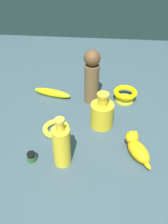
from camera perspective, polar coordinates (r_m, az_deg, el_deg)
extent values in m
plane|color=#384C56|center=(1.00, 0.00, -3.19)|extent=(2.00, 2.00, 0.00)
torus|color=yellow|center=(0.98, -6.71, -3.97)|extent=(0.11, 0.11, 0.02)
cylinder|color=gold|center=(0.97, 4.34, -0.69)|extent=(0.09, 0.09, 0.10)
cylinder|color=gold|center=(0.93, 4.54, 2.79)|extent=(0.04, 0.04, 0.04)
cylinder|color=gold|center=(0.92, 4.62, 4.10)|extent=(0.05, 0.05, 0.01)
cylinder|color=yellow|center=(0.81, -5.38, -8.31)|extent=(0.06, 0.06, 0.15)
cylinder|color=yellow|center=(0.75, -5.79, -3.39)|extent=(0.03, 0.03, 0.03)
cylinder|color=yellow|center=(0.73, -5.90, -2.07)|extent=(0.03, 0.03, 0.01)
ellipsoid|color=#F1B210|center=(0.88, 12.90, -9.15)|extent=(0.10, 0.13, 0.06)
sphere|color=#F1B210|center=(0.89, 11.42, -5.98)|extent=(0.05, 0.05, 0.05)
cone|color=#F1B210|center=(0.87, 10.84, -5.25)|extent=(0.02, 0.02, 0.02)
cone|color=#F1B210|center=(0.88, 12.32, -4.77)|extent=(0.02, 0.02, 0.02)
ellipsoid|color=#F1B210|center=(0.86, 14.68, -11.92)|extent=(0.04, 0.05, 0.02)
ellipsoid|color=#D3CC0D|center=(1.17, -7.64, 4.57)|extent=(0.19, 0.08, 0.04)
cylinder|color=#2B5F2C|center=(0.88, -12.43, -10.70)|extent=(0.03, 0.03, 0.02)
cylinder|color=yellow|center=(0.87, -12.51, -10.29)|extent=(0.03, 0.03, 0.00)
cylinder|color=black|center=(0.87, -12.58, -9.95)|extent=(0.03, 0.03, 0.01)
cylinder|color=brown|center=(1.09, 1.83, 6.74)|extent=(0.09, 0.09, 0.18)
sphere|color=brown|center=(1.03, 1.98, 12.82)|extent=(0.07, 0.07, 0.07)
cylinder|color=yellow|center=(1.16, 9.69, 2.98)|extent=(0.09, 0.09, 0.01)
torus|color=yellow|center=(1.14, 9.91, 4.66)|extent=(0.11, 0.11, 0.02)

